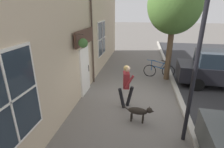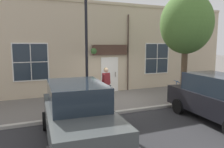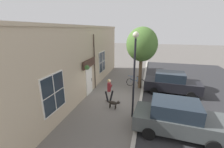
{
  "view_description": "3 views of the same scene",
  "coord_description": "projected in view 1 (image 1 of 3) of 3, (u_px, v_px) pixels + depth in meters",
  "views": [
    {
      "loc": [
        0.3,
        -6.72,
        3.64
      ],
      "look_at": [
        -0.77,
        -0.61,
        1.31
      ],
      "focal_mm": 28.0,
      "sensor_mm": 36.0,
      "label": 1
    },
    {
      "loc": [
        10.02,
        -4.61,
        2.86
      ],
      "look_at": [
        0.11,
        -0.49,
        1.41
      ],
      "focal_mm": 35.0,
      "sensor_mm": 36.0,
      "label": 2
    },
    {
      "loc": [
        2.48,
        -10.2,
        5.09
      ],
      "look_at": [
        -0.62,
        1.68,
        1.37
      ],
      "focal_mm": 24.0,
      "sensor_mm": 36.0,
      "label": 3
    }
  ],
  "objects": [
    {
      "name": "street_lamp",
      "position": [
        203.0,
        27.0,
        4.07
      ],
      "size": [
        0.32,
        0.32,
        4.96
      ],
      "color": "black",
      "rests_on": "ground_plane"
    },
    {
      "name": "street_tree_by_curb",
      "position": [
        175.0,
        7.0,
        8.34
      ],
      "size": [
        2.59,
        2.33,
        5.27
      ],
      "color": "brown",
      "rests_on": "ground_plane"
    },
    {
      "name": "leaning_bicycle",
      "position": [
        159.0,
        70.0,
        9.88
      ],
      "size": [
        1.74,
        0.25,
        1.01
      ],
      "color": "black",
      "rests_on": "ground_plane"
    },
    {
      "name": "storefront_facade",
      "position": [
        76.0,
        35.0,
        6.96
      ],
      "size": [
        0.95,
        18.0,
        5.34
      ],
      "color": "#C6B293",
      "rests_on": "ground_plane"
    },
    {
      "name": "pedestrian_walking",
      "position": [
        126.0,
        83.0,
        6.56
      ],
      "size": [
        0.61,
        0.55,
        1.71
      ],
      "color": "black",
      "rests_on": "ground_plane"
    },
    {
      "name": "dog_on_leash",
      "position": [
        139.0,
        111.0,
        5.89
      ],
      "size": [
        1.06,
        0.33,
        0.61
      ],
      "color": "black",
      "rests_on": "ground_plane"
    },
    {
      "name": "parked_car_mid_block",
      "position": [
        223.0,
        69.0,
        8.48
      ],
      "size": [
        4.4,
        2.13,
        1.75
      ],
      "color": "black",
      "rests_on": "ground_plane"
    },
    {
      "name": "ground_plane",
      "position": [
        132.0,
        99.0,
        7.52
      ],
      "size": [
        90.0,
        90.0,
        0.0
      ],
      "primitive_type": "plane",
      "color": "#66605B"
    }
  ]
}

